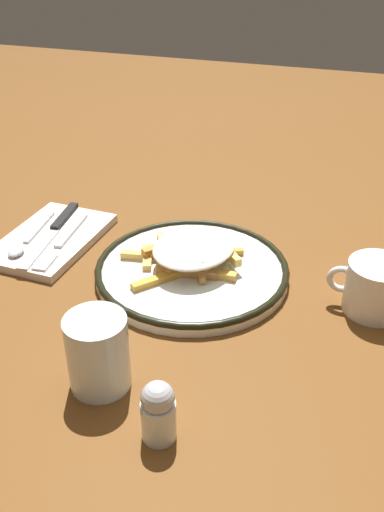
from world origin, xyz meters
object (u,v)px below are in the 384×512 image
fork (63,241)px  spoon (26,241)px  fries_heap (193,252)px  napkin (51,239)px  knife (55,228)px  plate (192,270)px  coffee_mug (375,288)px  water_glass (98,353)px  salt_shaker (158,411)px

fork → spoon: spoon is taller
fries_heap → fork: fries_heap is taller
napkin → knife: 0.02m
fries_heap → napkin: bearing=-2.7°
plate → knife: size_ratio=1.35×
coffee_mug → water_glass: bearing=39.8°
fries_heap → knife: 0.25m
fries_heap → knife: size_ratio=0.90×
water_glass → coffee_mug: 0.37m
knife → napkin: bearing=96.6°
plate → salt_shaker: salt_shaker is taller
spoon → coffee_mug: 0.53m
plate → salt_shaker: size_ratio=3.95×
plate → spoon: bearing=2.5°
plate → fries_heap: (0.00, -0.01, 0.02)m
plate → fork: size_ratio=1.61×
spoon → coffee_mug: (-0.53, -0.01, 0.02)m
knife → salt_shaker: salt_shaker is taller
fork → water_glass: 0.32m
salt_shaker → fork: bearing=-47.5°
fries_heap → knife: bearing=-7.0°
salt_shaker → water_glass: bearing=-29.4°
plate → salt_shaker: (-0.06, 0.29, 0.02)m
spoon → napkin: bearing=-124.6°
knife → salt_shaker: (-0.31, 0.33, 0.02)m
knife → spoon: (0.02, 0.05, 0.00)m
salt_shaker → plate: bearing=-78.4°
coffee_mug → salt_shaker: same height
plate → knife: (0.25, -0.04, 0.01)m
water_glass → plate: bearing=-97.3°
salt_shaker → coffee_mug: bearing=-124.0°
fork → knife: size_ratio=0.84×
fork → plate: bearing=177.2°
napkin → water_glass: size_ratio=2.27×
fries_heap → spoon: fries_heap is taller
plate → fries_heap: bearing=-82.0°
water_glass → napkin: bearing=-50.7°
fries_heap → coffee_mug: 0.26m
coffee_mug → fries_heap: bearing=-3.0°
plate → napkin: 0.25m
napkin → knife: (0.00, -0.02, 0.01)m
napkin → fork: 0.03m
napkin → salt_shaker: (-0.31, 0.32, 0.03)m
spoon → plate: bearing=-177.5°
plate → water_glass: (0.03, 0.24, 0.03)m
fries_heap → water_glass: size_ratio=2.08×
fork → coffee_mug: size_ratio=1.65×
knife → spoon: spoon is taller
plate → water_glass: water_glass is taller
water_glass → salt_shaker: water_glass is taller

